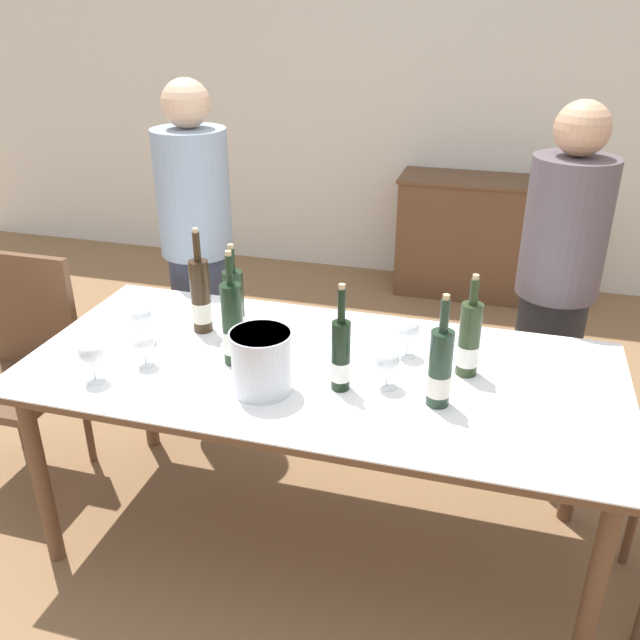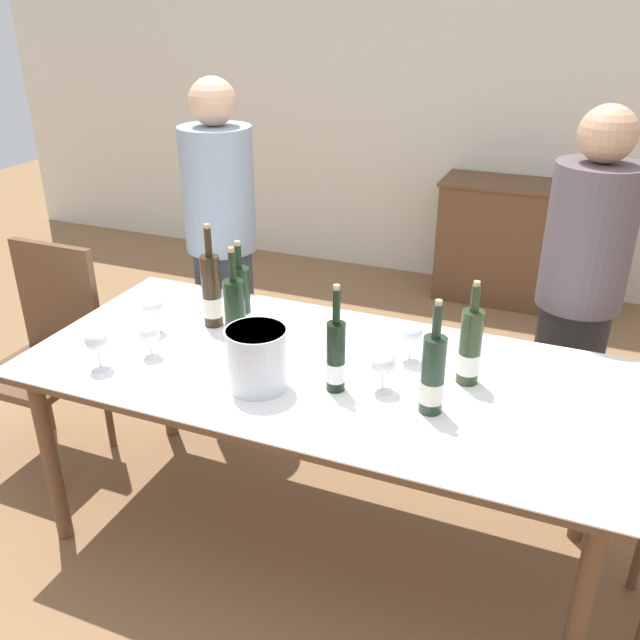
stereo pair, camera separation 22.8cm
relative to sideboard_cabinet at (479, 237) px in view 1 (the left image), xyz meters
name	(u,v)px [view 1 (the left image)]	position (x,y,z in m)	size (l,w,h in m)	color
ground_plane	(320,536)	(-0.40, -2.67, -0.41)	(12.00, 12.00, 0.00)	olive
back_wall	(437,82)	(-0.40, 0.29, 0.99)	(8.00, 0.10, 2.80)	silver
sideboard_cabinet	(479,237)	(0.00, 0.00, 0.00)	(1.14, 0.46, 0.83)	brown
dining_table	(320,383)	(-0.40, -2.67, 0.29)	(2.07, 0.95, 0.78)	brown
ice_bucket	(261,360)	(-0.54, -2.87, 0.47)	(0.20, 0.20, 0.21)	silver
wine_bottle_0	(341,356)	(-0.30, -2.79, 0.48)	(0.06, 0.06, 0.37)	black
wine_bottle_1	(440,369)	(0.02, -2.80, 0.49)	(0.07, 0.07, 0.38)	#1E3323
wine_bottle_2	(201,298)	(-0.91, -2.52, 0.50)	(0.08, 0.08, 0.41)	#332314
wine_bottle_3	(469,341)	(0.09, -2.58, 0.49)	(0.08, 0.08, 0.36)	#28381E
wine_bottle_4	(234,312)	(-0.74, -2.60, 0.50)	(0.08, 0.08, 0.39)	black
wine_bottle_5	(233,326)	(-0.70, -2.72, 0.50)	(0.07, 0.07, 0.42)	black
wine_glass_0	(141,316)	(-1.09, -2.66, 0.46)	(0.08, 0.08, 0.14)	white
wine_glass_1	(408,331)	(-0.12, -2.51, 0.46)	(0.08, 0.08, 0.15)	white
wine_glass_2	(388,361)	(-0.15, -2.74, 0.46)	(0.08, 0.08, 0.14)	white
wine_glass_3	(91,353)	(-1.10, -2.97, 0.47)	(0.08, 0.08, 0.15)	white
wine_glass_4	(143,343)	(-0.99, -2.83, 0.45)	(0.07, 0.07, 0.13)	white
chair_left_end	(24,358)	(-1.73, -2.58, 0.14)	(0.42, 0.42, 0.99)	brown
person_host	(199,261)	(-1.20, -1.94, 0.41)	(0.33, 0.33, 1.64)	#383F56
person_guest_left	(554,298)	(0.40, -1.90, 0.39)	(0.33, 0.33, 1.60)	#262628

